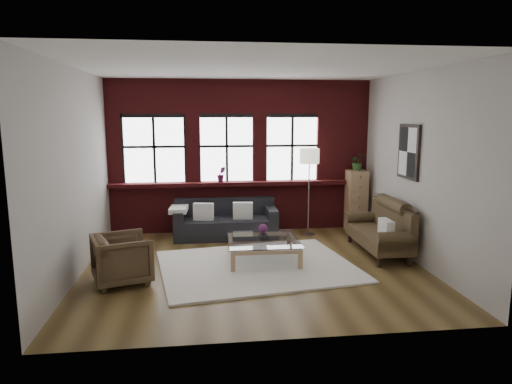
{
  "coord_description": "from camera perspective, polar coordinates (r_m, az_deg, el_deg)",
  "views": [
    {
      "loc": [
        -0.84,
        -7.18,
        2.5
      ],
      "look_at": [
        0.1,
        0.6,
        1.15
      ],
      "focal_mm": 32.0,
      "sensor_mm": 36.0,
      "label": 1
    }
  ],
  "objects": [
    {
      "name": "vase",
      "position": [
        7.78,
        0.88,
        -5.38
      ],
      "size": [
        0.16,
        0.16,
        0.15
      ],
      "primitive_type": "imported",
      "rotation": [
        0.0,
        0.0,
        0.11
      ],
      "color": "#B2B2B2",
      "rests_on": "coffee_table"
    },
    {
      "name": "shag_rug",
      "position": [
        7.62,
        0.12,
        -9.25
      ],
      "size": [
        3.44,
        2.88,
        0.03
      ],
      "primitive_type": "cube",
      "rotation": [
        0.0,
        0.0,
        0.16
      ],
      "color": "silver",
      "rests_on": "floor"
    },
    {
      "name": "wall_back",
      "position": [
        9.76,
        -1.93,
        4.47
      ],
      "size": [
        5.5,
        0.0,
        5.5
      ],
      "primitive_type": "plane",
      "rotation": [
        1.57,
        0.0,
        0.0
      ],
      "color": "#B2AEA6",
      "rests_on": "ground"
    },
    {
      "name": "window_left",
      "position": [
        9.71,
        -12.59,
        5.1
      ],
      "size": [
        1.38,
        0.1,
        1.5
      ],
      "primitive_type": null,
      "color": "black",
      "rests_on": "brick_backwall"
    },
    {
      "name": "sill_ledge",
      "position": [
        9.68,
        -1.83,
        1.09
      ],
      "size": [
        5.5,
        0.3,
        0.08
      ],
      "primitive_type": "cube",
      "color": "maroon",
      "rests_on": "brick_backwall"
    },
    {
      "name": "vintage_settee",
      "position": [
        8.52,
        15.02,
        -4.37
      ],
      "size": [
        0.78,
        1.76,
        0.94
      ],
      "primitive_type": null,
      "color": "#40321D",
      "rests_on": "floor"
    },
    {
      "name": "wall_left",
      "position": [
        7.49,
        -21.63,
        2.18
      ],
      "size": [
        0.0,
        5.0,
        5.0
      ],
      "primitive_type": "plane",
      "rotation": [
        1.57,
        0.0,
        1.57
      ],
      "color": "#B2AEA6",
      "rests_on": "ground"
    },
    {
      "name": "ceiling",
      "position": [
        7.27,
        -0.22,
        15.3
      ],
      "size": [
        5.5,
        5.5,
        0.0
      ],
      "primitive_type": "plane",
      "rotation": [
        3.14,
        0.0,
        0.0
      ],
      "color": "white",
      "rests_on": "ground"
    },
    {
      "name": "wall_right",
      "position": [
        8.08,
        19.57,
        2.81
      ],
      "size": [
        0.0,
        5.0,
        5.0
      ],
      "primitive_type": "plane",
      "rotation": [
        1.57,
        0.0,
        -1.57
      ],
      "color": "#B2AEA6",
      "rests_on": "ground"
    },
    {
      "name": "flowers",
      "position": [
        7.76,
        0.89,
        -4.61
      ],
      "size": [
        0.16,
        0.16,
        0.16
      ],
      "primitive_type": "sphere",
      "color": "#591E4F",
      "rests_on": "vase"
    },
    {
      "name": "pillow_b",
      "position": [
        9.23,
        -1.66,
        -2.34
      ],
      "size": [
        0.41,
        0.17,
        0.34
      ],
      "primitive_type": "cube",
      "rotation": [
        0.0,
        0.0,
        -0.08
      ],
      "color": "white",
      "rests_on": "dark_sofa"
    },
    {
      "name": "sill_plant",
      "position": [
        9.59,
        -4.35,
        2.23
      ],
      "size": [
        0.2,
        0.17,
        0.33
      ],
      "primitive_type": "imported",
      "rotation": [
        0.0,
        0.0,
        0.15
      ],
      "color": "#591E4F",
      "rests_on": "sill_ledge"
    },
    {
      "name": "wall_front",
      "position": [
        4.84,
        3.22,
        -0.95
      ],
      "size": [
        5.5,
        0.0,
        5.5
      ],
      "primitive_type": "plane",
      "rotation": [
        -1.57,
        0.0,
        0.0
      ],
      "color": "#B2AEA6",
      "rests_on": "ground"
    },
    {
      "name": "drawer_chest",
      "position": [
        10.04,
        12.4,
        -1.06
      ],
      "size": [
        0.4,
        0.4,
        1.31
      ],
      "primitive_type": "cube",
      "color": "tan",
      "rests_on": "floor"
    },
    {
      "name": "coffee_table",
      "position": [
        7.86,
        0.88,
        -7.31
      ],
      "size": [
        1.22,
        1.22,
        0.4
      ],
      "primitive_type": null,
      "rotation": [
        0.0,
        0.0,
        -0.02
      ],
      "color": "tan",
      "rests_on": "shag_rug"
    },
    {
      "name": "pillow_a",
      "position": [
        9.19,
        -6.58,
        -2.45
      ],
      "size": [
        0.42,
        0.21,
        0.34
      ],
      "primitive_type": "cube",
      "rotation": [
        0.0,
        0.0,
        -0.19
      ],
      "color": "white",
      "rests_on": "dark_sofa"
    },
    {
      "name": "potted_plant_top",
      "position": [
        9.92,
        12.58,
        3.69
      ],
      "size": [
        0.35,
        0.31,
        0.37
      ],
      "primitive_type": "imported",
      "rotation": [
        0.0,
        0.0,
        0.06
      ],
      "color": "#2D5923",
      "rests_on": "drawer_chest"
    },
    {
      "name": "window_mid",
      "position": [
        9.68,
        -3.68,
        5.3
      ],
      "size": [
        1.38,
        0.1,
        1.5
      ],
      "primitive_type": null,
      "color": "black",
      "rests_on": "brick_backwall"
    },
    {
      "name": "floor",
      "position": [
        7.65,
        -0.21,
        -9.3
      ],
      "size": [
        5.5,
        5.5,
        0.0
      ],
      "primitive_type": "plane",
      "color": "brown",
      "rests_on": "ground"
    },
    {
      "name": "wall_poster",
      "position": [
        8.31,
        18.56,
        4.78
      ],
      "size": [
        0.05,
        0.74,
        0.94
      ],
      "primitive_type": null,
      "color": "black",
      "rests_on": "wall_right"
    },
    {
      "name": "armchair",
      "position": [
        7.12,
        -16.38,
        -8.04
      ],
      "size": [
        1.03,
        1.01,
        0.74
      ],
      "primitive_type": "imported",
      "rotation": [
        0.0,
        0.0,
        1.91
      ],
      "color": "#453522",
      "rests_on": "floor"
    },
    {
      "name": "floor_lamp",
      "position": [
        9.45,
        6.61,
        0.42
      ],
      "size": [
        0.4,
        0.4,
        1.95
      ],
      "primitive_type": null,
      "color": "#A5A5A8",
      "rests_on": "floor"
    },
    {
      "name": "window_right",
      "position": [
        9.86,
        4.51,
        5.37
      ],
      "size": [
        1.38,
        0.1,
        1.5
      ],
      "primitive_type": null,
      "color": "black",
      "rests_on": "brick_backwall"
    },
    {
      "name": "dark_sofa",
      "position": [
        9.34,
        -3.82,
        -3.4
      ],
      "size": [
        2.08,
        0.84,
        0.75
      ],
      "primitive_type": null,
      "color": "black",
      "rests_on": "floor"
    },
    {
      "name": "brick_backwall",
      "position": [
        9.7,
        -1.89,
        4.44
      ],
      "size": [
        5.5,
        0.12,
        3.2
      ],
      "primitive_type": null,
      "color": "maroon",
      "rests_on": "floor"
    },
    {
      "name": "pillow_settee",
      "position": [
        7.98,
        15.94,
        -4.54
      ],
      "size": [
        0.14,
        0.38,
        0.34
      ],
      "primitive_type": "cube",
      "rotation": [
        0.0,
        0.0,
        0.0
      ],
      "color": "white",
      "rests_on": "vintage_settee"
    }
  ]
}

